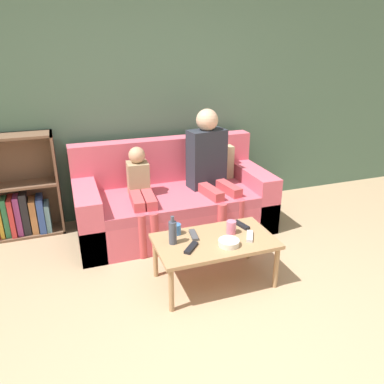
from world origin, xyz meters
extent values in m
plane|color=tan|center=(0.00, 0.00, 0.00)|extent=(22.00, 22.00, 0.00)
cube|color=#4C6B56|center=(0.00, 2.43, 1.30)|extent=(12.00, 0.06, 2.60)
cube|color=#DB5B70|center=(0.05, 1.84, 0.16)|extent=(1.95, 0.91, 0.33)
cube|color=#C95467|center=(0.05, 1.75, 0.38)|extent=(1.51, 0.73, 0.10)
cube|color=#DB5B70|center=(0.05, 2.20, 0.66)|extent=(1.95, 0.18, 0.47)
cube|color=#DB5B70|center=(-0.82, 1.84, 0.29)|extent=(0.22, 0.91, 0.59)
cube|color=#DB5B70|center=(0.91, 1.84, 0.29)|extent=(0.22, 0.91, 0.59)
cube|color=tan|center=(0.60, 2.05, 0.61)|extent=(0.36, 0.12, 0.36)
cube|color=brown|center=(-1.06, 2.25, 0.52)|extent=(0.02, 0.28, 1.03)
cube|color=brown|center=(-1.42, 2.38, 0.52)|extent=(0.75, 0.02, 1.03)
cube|color=brown|center=(-1.42, 2.25, 0.01)|extent=(0.75, 0.28, 0.02)
cube|color=brown|center=(-1.42, 2.25, 0.54)|extent=(0.70, 0.28, 0.02)
cube|color=brown|center=(-1.42, 2.25, 1.02)|extent=(0.75, 0.28, 0.02)
cube|color=gold|center=(-1.63, 2.24, 0.19)|extent=(0.04, 0.17, 0.32)
cube|color=#2D7A4C|center=(-1.58, 2.24, 0.22)|extent=(0.05, 0.16, 0.40)
cube|color=red|center=(-1.52, 2.25, 0.22)|extent=(0.04, 0.24, 0.39)
cube|color=#993D84|center=(-1.47, 2.24, 0.23)|extent=(0.05, 0.17, 0.40)
cube|color=#232328|center=(-1.40, 2.24, 0.24)|extent=(0.07, 0.17, 0.43)
cube|color=#B77542|center=(-1.32, 2.24, 0.20)|extent=(0.06, 0.20, 0.35)
cube|color=#33519E|center=(-1.25, 2.25, 0.21)|extent=(0.06, 0.24, 0.37)
cube|color=#6699A8|center=(-1.19, 2.25, 0.17)|extent=(0.05, 0.22, 0.29)
cylinder|color=#A87F56|center=(-0.35, 0.62, 0.18)|extent=(0.04, 0.04, 0.36)
cylinder|color=#A87F56|center=(0.51, 0.62, 0.18)|extent=(0.04, 0.04, 0.36)
cylinder|color=#A87F56|center=(-0.35, 1.08, 0.18)|extent=(0.04, 0.04, 0.36)
cylinder|color=#A87F56|center=(0.51, 1.08, 0.18)|extent=(0.04, 0.04, 0.36)
cube|color=#A87F56|center=(0.08, 0.85, 0.37)|extent=(0.94, 0.55, 0.03)
cylinder|color=#C6474C|center=(0.38, 1.39, 0.21)|extent=(0.10, 0.10, 0.43)
cylinder|color=#C6474C|center=(0.59, 1.42, 0.21)|extent=(0.10, 0.10, 0.43)
cube|color=#C6474C|center=(0.34, 1.62, 0.47)|extent=(0.16, 0.41, 0.09)
cube|color=#C6474C|center=(0.55, 1.66, 0.47)|extent=(0.16, 0.41, 0.09)
cube|color=#282D38|center=(0.41, 1.88, 0.73)|extent=(0.40, 0.26, 0.60)
sphere|color=#D1A889|center=(0.41, 1.88, 1.12)|extent=(0.22, 0.22, 0.22)
cylinder|color=#C6474C|center=(-0.39, 1.42, 0.21)|extent=(0.10, 0.10, 0.43)
cylinder|color=#C6474C|center=(-0.28, 1.41, 0.21)|extent=(0.10, 0.10, 0.43)
cube|color=#C6474C|center=(-0.37, 1.65, 0.47)|extent=(0.12, 0.41, 0.09)
cube|color=#C6474C|center=(-0.26, 1.65, 0.47)|extent=(0.12, 0.41, 0.09)
cube|color=#9E8966|center=(-0.30, 1.89, 0.59)|extent=(0.21, 0.21, 0.33)
sphere|color=tan|center=(-0.30, 1.89, 0.83)|extent=(0.16, 0.16, 0.16)
cylinder|color=pink|center=(0.25, 0.91, 0.44)|extent=(0.08, 0.08, 0.11)
cylinder|color=#3D70B2|center=(-0.18, 1.04, 0.43)|extent=(0.08, 0.08, 0.09)
cube|color=black|center=(-0.14, 0.78, 0.40)|extent=(0.15, 0.16, 0.02)
cube|color=#B7B7BC|center=(0.36, 0.79, 0.40)|extent=(0.12, 0.17, 0.02)
cube|color=#47474C|center=(-0.06, 0.96, 0.40)|extent=(0.07, 0.18, 0.02)
cube|color=black|center=(0.38, 0.99, 0.40)|extent=(0.09, 0.18, 0.02)
cylinder|color=beige|center=(0.15, 0.73, 0.41)|extent=(0.16, 0.16, 0.05)
cylinder|color=#424756|center=(-0.25, 0.91, 0.48)|extent=(0.06, 0.06, 0.18)
cylinder|color=#424756|center=(-0.25, 0.91, 0.60)|extent=(0.03, 0.03, 0.05)
camera|label=1|loc=(-0.95, -1.53, 1.84)|focal=35.00mm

